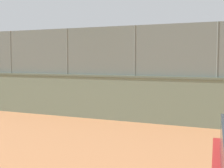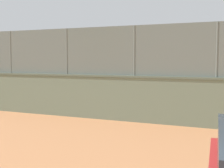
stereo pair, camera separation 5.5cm
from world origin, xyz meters
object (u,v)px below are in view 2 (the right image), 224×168
(player_foreground_swinging, at_px, (121,83))
(player_baseline_waiting, at_px, (148,79))
(sports_ball, at_px, (126,85))
(spare_ball_by_wall, at_px, (16,106))

(player_foreground_swinging, bearing_deg, player_baseline_waiting, -102.07)
(sports_ball, bearing_deg, player_foreground_swinging, -52.62)
(sports_ball, distance_m, spare_ball_by_wall, 6.79)
(player_baseline_waiting, height_order, sports_ball, player_baseline_waiting)
(spare_ball_by_wall, bearing_deg, sports_ball, -123.97)
(player_foreground_swinging, height_order, sports_ball, player_foreground_swinging)
(player_baseline_waiting, xyz_separation_m, spare_ball_by_wall, (3.78, 10.06, -0.93))
(player_foreground_swinging, xyz_separation_m, sports_ball, (-0.74, 0.96, 0.00))
(sports_ball, bearing_deg, spare_ball_by_wall, 56.03)
(player_foreground_swinging, height_order, spare_ball_by_wall, player_foreground_swinging)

